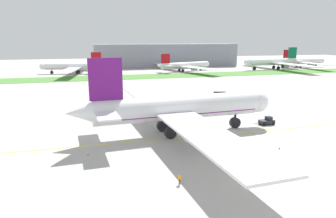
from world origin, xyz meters
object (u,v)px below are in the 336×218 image
at_px(parked_airliner_far_left, 74,67).
at_px(parked_airliner_far_right, 274,62).
at_px(ground_crew_wingwalker_port, 180,178).
at_px(service_truck_baggage_loader, 221,95).
at_px(traffic_cone_port_wing, 88,154).
at_px(parked_airliner_far_centre, 184,65).
at_px(traffic_cone_near_nose, 280,148).
at_px(parked_airliner_far_outer, 301,61).
at_px(airliner_foreground, 176,108).
at_px(pushback_tug, 267,121).

distance_m(parked_airliner_far_left, parked_airliner_far_right, 141.41).
height_order(ground_crew_wingwalker_port, service_truck_baggage_loader, service_truck_baggage_loader).
height_order(traffic_cone_port_wing, parked_airliner_far_left, parked_airliner_far_left).
bearing_deg(service_truck_baggage_loader, parked_airliner_far_centre, 80.35).
relative_size(service_truck_baggage_loader, parked_airliner_far_right, 0.08).
bearing_deg(parked_airliner_far_right, service_truck_baggage_loader, -131.98).
bearing_deg(traffic_cone_port_wing, service_truck_baggage_loader, 43.58).
relative_size(traffic_cone_near_nose, parked_airliner_far_outer, 0.01).
bearing_deg(parked_airliner_far_left, airliner_foreground, -79.47).
distance_m(parked_airliner_far_left, parked_airliner_far_outer, 171.46).
height_order(parked_airliner_far_left, parked_airliner_far_outer, parked_airliner_far_outer).
distance_m(ground_crew_wingwalker_port, parked_airliner_far_left, 168.68).
height_order(airliner_foreground, ground_crew_wingwalker_port, airliner_foreground).
bearing_deg(parked_airliner_far_left, traffic_cone_near_nose, -74.43).
relative_size(pushback_tug, parked_airliner_far_outer, 0.09).
height_order(traffic_cone_port_wing, parked_airliner_far_centre, parked_airliner_far_centre).
bearing_deg(pushback_tug, traffic_cone_near_nose, -114.89).
bearing_deg(parked_airliner_far_outer, traffic_cone_near_nose, -129.00).
bearing_deg(airliner_foreground, service_truck_baggage_loader, 52.65).
distance_m(traffic_cone_port_wing, parked_airliner_far_right, 196.92).
bearing_deg(airliner_foreground, parked_airliner_far_right, 49.31).
relative_size(traffic_cone_port_wing, parked_airliner_far_centre, 0.01).
relative_size(traffic_cone_near_nose, parked_airliner_far_centre, 0.01).
bearing_deg(parked_airliner_far_outer, service_truck_baggage_loader, -138.36).
distance_m(airliner_foreground, ground_crew_wingwalker_port, 27.25).
relative_size(airliner_foreground, traffic_cone_near_nose, 135.74).
xyz_separation_m(traffic_cone_near_nose, parked_airliner_far_right, (97.23, 149.42, 5.11)).
distance_m(traffic_cone_near_nose, parked_airliner_far_centre, 155.44).
bearing_deg(ground_crew_wingwalker_port, service_truck_baggage_loader, 60.29).
bearing_deg(parked_airliner_far_left, parked_airliner_far_centre, -3.93).
bearing_deg(traffic_cone_near_nose, parked_airliner_far_outer, 51.00).
relative_size(parked_airliner_far_left, parked_airliner_far_right, 0.86).
distance_m(traffic_cone_port_wing, parked_airliner_far_centre, 160.72).
xyz_separation_m(ground_crew_wingwalker_port, parked_airliner_far_centre, (53.57, 162.55, 3.23)).
relative_size(parked_airliner_far_left, parked_airliner_far_centre, 0.98).
distance_m(traffic_cone_near_nose, parked_airliner_far_outer, 202.66).
bearing_deg(traffic_cone_port_wing, ground_crew_wingwalker_port, -50.62).
xyz_separation_m(traffic_cone_near_nose, service_truck_baggage_loader, (12.15, 54.87, 1.11)).
bearing_deg(airliner_foreground, traffic_cone_port_wing, -156.29).
bearing_deg(service_truck_baggage_loader, parked_airliner_far_outer, 41.64).
bearing_deg(traffic_cone_near_nose, parked_airliner_far_right, 56.95).
bearing_deg(airliner_foreground, parked_airliner_far_centre, 71.27).
bearing_deg(parked_airliner_far_right, parked_airliner_far_outer, 14.86).
xyz_separation_m(pushback_tug, traffic_cone_near_nose, (-8.08, -17.42, -0.70)).
distance_m(traffic_cone_near_nose, parked_airliner_far_right, 178.34).
xyz_separation_m(ground_crew_wingwalker_port, traffic_cone_near_nose, (24.78, 9.86, -0.73)).
bearing_deg(airliner_foreground, traffic_cone_near_nose, -42.11).
distance_m(airliner_foreground, traffic_cone_near_nose, 24.45).
height_order(ground_crew_wingwalker_port, traffic_cone_port_wing, ground_crew_wingwalker_port).
bearing_deg(parked_airliner_far_outer, airliner_foreground, -135.71).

